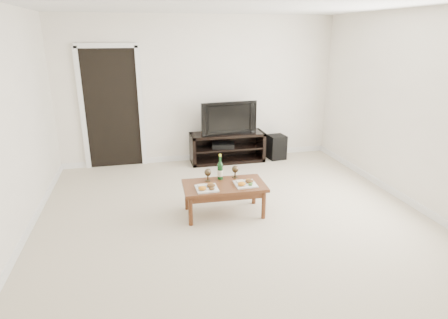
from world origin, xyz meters
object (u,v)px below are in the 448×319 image
media_console (227,147)px  coffee_table (224,199)px  television (227,117)px  subwoofer (276,147)px

media_console → coffee_table: (-0.54, -2.08, -0.07)m
television → coffee_table: size_ratio=0.96×
media_console → television: television is taller
subwoofer → coffee_table: (-1.50, -2.04, -0.02)m
television → coffee_table: 2.24m
media_console → subwoofer: media_console is taller
television → subwoofer: bearing=-6.9°
television → media_console: bearing=175.3°
television → subwoofer: size_ratio=2.25×
media_console → coffee_table: bearing=-104.7°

